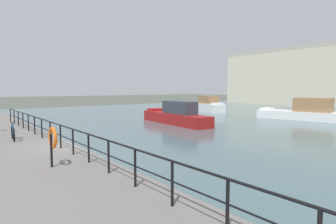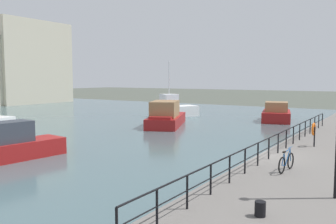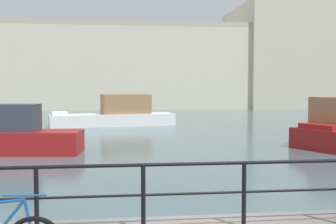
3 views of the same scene
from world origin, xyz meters
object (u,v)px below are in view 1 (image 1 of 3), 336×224
object	(u,v)px
moored_blue_motorboat	(206,106)
parked_bicycle	(13,133)
moored_white_yacht	(176,115)
moored_cabin_cruiser	(305,112)
life_ring_stand	(53,139)

from	to	relation	value
moored_blue_motorboat	parked_bicycle	bearing A→B (deg)	-48.39
moored_white_yacht	moored_blue_motorboat	distance (m)	15.88
moored_white_yacht	parked_bicycle	bearing A→B (deg)	113.64
moored_cabin_cruiser	life_ring_stand	size ratio (longest dim) A/B	7.05
moored_white_yacht	life_ring_stand	xyz separation A→B (m)	(11.20, -14.82, 0.90)
moored_blue_motorboat	moored_white_yacht	bearing A→B (deg)	-40.34
moored_blue_motorboat	parked_bicycle	size ratio (longest dim) A/B	4.84
parked_bicycle	life_ring_stand	world-z (taller)	life_ring_stand
moored_white_yacht	parked_bicycle	xyz separation A→B (m)	(4.65, -14.99, 0.32)
moored_white_yacht	parked_bicycle	distance (m)	15.70
moored_cabin_cruiser	moored_blue_motorboat	distance (m)	14.98
moored_cabin_cruiser	parked_bicycle	bearing A→B (deg)	76.19
moored_cabin_cruiser	parked_bicycle	xyz separation A→B (m)	(-1.57, -28.52, 0.25)
moored_white_yacht	life_ring_stand	world-z (taller)	moored_white_yacht
moored_white_yacht	moored_cabin_cruiser	bearing A→B (deg)	-108.32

